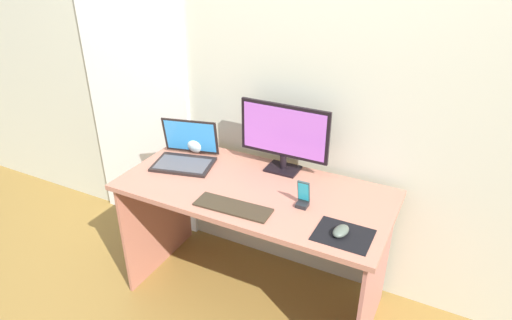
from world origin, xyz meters
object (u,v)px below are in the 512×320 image
object	(u,v)px
laptop	(186,155)
phone_in_dock	(303,198)
monitor	(284,135)
keyboard_external	(233,207)
mouse	(341,231)
fishbowl	(197,141)

from	to	relation	value
laptop	phone_in_dock	bearing A→B (deg)	-9.03
monitor	keyboard_external	bearing A→B (deg)	-97.29
laptop	mouse	distance (m)	1.04
keyboard_external	phone_in_dock	bearing A→B (deg)	27.48
monitor	mouse	world-z (taller)	monitor
monitor	phone_in_dock	xyz separation A→B (m)	(0.23, -0.29, -0.16)
keyboard_external	fishbowl	bearing A→B (deg)	135.83
laptop	keyboard_external	bearing A→B (deg)	-31.46
laptop	monitor	bearing A→B (deg)	17.59
keyboard_external	mouse	bearing A→B (deg)	0.83
fishbowl	mouse	xyz separation A→B (m)	(1.02, -0.41, -0.05)
keyboard_external	mouse	xyz separation A→B (m)	(0.53, 0.03, 0.02)
monitor	mouse	distance (m)	0.66
fishbowl	mouse	distance (m)	1.10
monitor	laptop	xyz separation A→B (m)	(-0.53, -0.17, -0.17)
monitor	phone_in_dock	size ratio (longest dim) A/B	3.66
phone_in_dock	laptop	bearing A→B (deg)	170.97
mouse	phone_in_dock	world-z (taller)	phone_in_dock
laptop	keyboard_external	world-z (taller)	laptop
laptop	phone_in_dock	distance (m)	0.78
laptop	fishbowl	distance (m)	0.15
monitor	laptop	world-z (taller)	monitor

